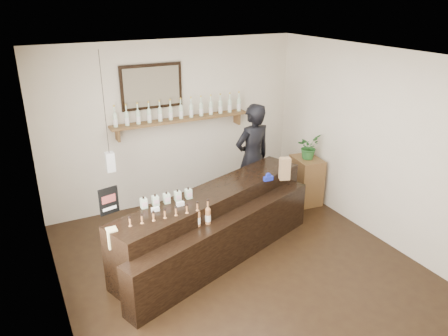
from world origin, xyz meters
name	(u,v)px	position (x,y,z in m)	size (l,w,h in m)	color
ground	(244,271)	(0.00, 0.00, 0.00)	(5.00, 5.00, 0.00)	black
room_shell	(246,152)	(0.00, 0.00, 1.70)	(5.00, 5.00, 5.00)	beige
back_wall_decor	(167,106)	(-0.14, 2.37, 1.75)	(2.66, 0.96, 1.69)	brown
counter	(217,226)	(-0.12, 0.58, 0.43)	(3.28, 1.96, 1.07)	black
promo_sign	(109,201)	(-1.55, 0.69, 1.09)	(0.25, 0.08, 0.35)	black
paper_bag	(285,169)	(1.00, 0.60, 1.08)	(0.18, 0.16, 0.33)	olive
tape_dispenser	(268,178)	(0.77, 0.67, 0.96)	(0.14, 0.06, 0.12)	#1827AA
side_cabinet	(306,180)	(2.00, 1.34, 0.41)	(0.47, 0.61, 0.82)	brown
potted_plant	(308,147)	(2.00, 1.34, 1.04)	(0.38, 0.33, 0.42)	#275F26
shopkeeper	(253,151)	(1.02, 1.55, 1.05)	(0.76, 0.50, 2.09)	black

